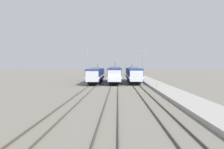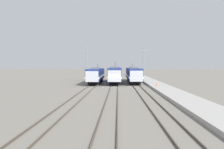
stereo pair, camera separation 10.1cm
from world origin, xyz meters
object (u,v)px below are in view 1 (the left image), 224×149
(locomotive_center, at_px, (115,74))
(locomotive_far_right, at_px, (133,74))
(catenary_tower_left, at_px, (87,63))
(traffic_cone, at_px, (157,84))
(locomotive_far_left, at_px, (96,75))
(catenary_tower_right, at_px, (143,63))

(locomotive_center, height_order, locomotive_far_right, locomotive_center)
(locomotive_far_right, distance_m, catenary_tower_left, 13.21)
(catenary_tower_left, height_order, traffic_cone, catenary_tower_left)
(locomotive_far_right, relative_size, catenary_tower_left, 2.07)
(locomotive_far_left, bearing_deg, catenary_tower_left, 119.31)
(catenary_tower_right, bearing_deg, locomotive_far_right, -130.24)
(locomotive_center, relative_size, traffic_cone, 31.41)
(locomotive_center, distance_m, locomotive_far_right, 4.90)
(catenary_tower_right, bearing_deg, catenary_tower_left, 180.00)
(locomotive_center, relative_size, catenary_tower_right, 1.95)
(catenary_tower_right, distance_m, traffic_cone, 16.73)
(catenary_tower_right, bearing_deg, traffic_cone, -87.26)
(locomotive_far_right, relative_size, catenary_tower_right, 2.07)
(traffic_cone, bearing_deg, locomotive_center, 126.79)
(traffic_cone, bearing_deg, locomotive_far_right, 106.26)
(locomotive_far_left, xyz_separation_m, locomotive_center, (4.67, 0.49, 0.10))
(catenary_tower_right, bearing_deg, locomotive_far_left, -156.11)
(locomotive_far_left, bearing_deg, locomotive_far_right, 11.94)
(locomotive_far_left, height_order, locomotive_far_right, locomotive_far_right)
(locomotive_far_left, bearing_deg, locomotive_center, 5.98)
(locomotive_center, xyz_separation_m, catenary_tower_right, (7.60, 4.95, 2.90))
(traffic_cone, bearing_deg, locomotive_far_left, 140.63)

